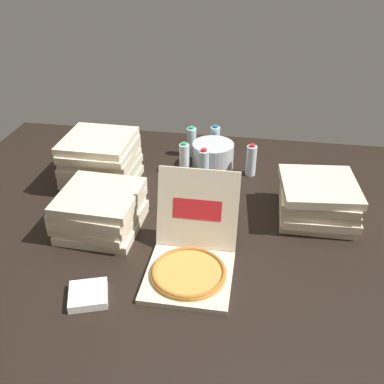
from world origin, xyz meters
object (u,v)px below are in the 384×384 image
water_bottle_0 (204,165)px  water_bottle_1 (251,160)px  napkin_pile (88,295)px  ice_bucket (213,155)px  pizza_stack_center_near (318,200)px  pizza_stack_left_far (100,210)px  open_pizza_box (191,255)px  water_bottle_3 (184,158)px  water_bottle_4 (192,142)px  pizza_stack_right_far (101,161)px  water_bottle_2 (215,140)px

water_bottle_0 → water_bottle_1: size_ratio=1.00×
napkin_pile → ice_bucket: bearing=73.3°
pizza_stack_center_near → pizza_stack_left_far: bearing=-165.7°
open_pizza_box → water_bottle_0: open_pizza_box is taller
ice_bucket → water_bottle_1: (0.27, -0.07, 0.02)m
water_bottle_3 → water_bottle_4: (0.01, 0.27, 0.00)m
ice_bucket → water_bottle_3: (-0.18, -0.12, 0.02)m
water_bottle_1 → water_bottle_4: size_ratio=1.00×
open_pizza_box → water_bottle_3: size_ratio=2.50×
pizza_stack_right_far → water_bottle_4: size_ratio=2.01×
pizza_stack_right_far → water_bottle_2: 0.87m
water_bottle_0 → open_pizza_box: bearing=-85.9°
water_bottle_0 → water_bottle_2: bearing=85.6°
water_bottle_0 → napkin_pile: (-0.37, -1.16, -0.09)m
water_bottle_0 → water_bottle_4: bearing=112.0°
water_bottle_3 → water_bottle_4: bearing=88.6°
pizza_stack_left_far → pizza_stack_center_near: size_ratio=1.02×
water_bottle_1 → water_bottle_2: bearing=135.7°
water_bottle_1 → pizza_stack_left_far: bearing=-136.7°
water_bottle_3 → napkin_pile: size_ratio=1.29×
pizza_stack_center_near → napkin_pile: 1.37m
pizza_stack_center_near → water_bottle_1: 0.60m
ice_bucket → water_bottle_1: bearing=-15.5°
pizza_stack_center_near → ice_bucket: bearing=142.4°
pizza_stack_center_near → water_bottle_3: (-0.85, 0.40, -0.01)m
water_bottle_0 → napkin_pile: size_ratio=1.29×
pizza_stack_right_far → napkin_pile: (0.27, -1.01, -0.14)m
pizza_stack_left_far → napkin_pile: bearing=-77.3°
water_bottle_0 → water_bottle_3: (-0.14, 0.07, 0.00)m
open_pizza_box → water_bottle_3: open_pizza_box is taller
open_pizza_box → pizza_stack_center_near: bearing=40.9°
open_pizza_box → ice_bucket: bearing=91.3°
water_bottle_0 → water_bottle_1: 0.33m
pizza_stack_left_far → water_bottle_4: (0.35, 0.97, -0.01)m
pizza_stack_right_far → water_bottle_2: pizza_stack_right_far is taller
ice_bucket → water_bottle_1: water_bottle_1 is taller
pizza_stack_center_near → water_bottle_1: size_ratio=2.04×
water_bottle_0 → water_bottle_4: 0.36m
napkin_pile → water_bottle_2: bearing=75.6°
open_pizza_box → ice_bucket: (-0.02, 1.07, 0.00)m
water_bottle_2 → pizza_stack_right_far: bearing=-141.0°
pizza_stack_right_far → napkin_pile: pizza_stack_right_far is taller
pizza_stack_center_near → napkin_pile: bearing=-142.0°
ice_bucket → water_bottle_1: 0.28m
open_pizza_box → pizza_stack_right_far: bearing=134.4°
open_pizza_box → pizza_stack_right_far: open_pizza_box is taller
pizza_stack_center_near → water_bottle_3: pizza_stack_center_near is taller
water_bottle_0 → water_bottle_1: same height
open_pizza_box → pizza_stack_right_far: (-0.71, 0.72, 0.08)m
water_bottle_2 → water_bottle_3: (-0.17, -0.32, 0.00)m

